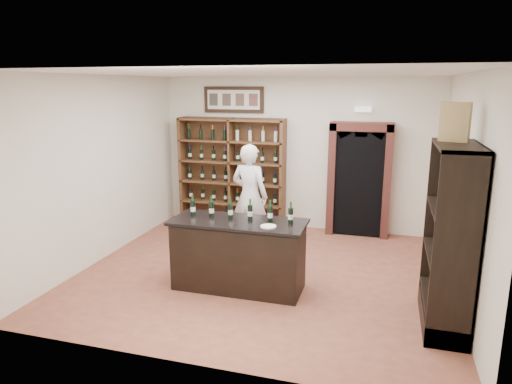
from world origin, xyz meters
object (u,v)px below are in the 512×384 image
(shopkeeper, at_px, (250,196))
(wine_crate, at_px, (455,122))
(wine_shelf, at_px, (232,172))
(counter_bottle_0, at_px, (193,208))
(side_cabinet, at_px, (450,266))
(tasting_counter, at_px, (239,255))

(shopkeeper, bearing_deg, wine_crate, 160.05)
(wine_shelf, bearing_deg, counter_bottle_0, -82.39)
(counter_bottle_0, distance_m, side_cabinet, 3.48)
(wine_shelf, distance_m, side_cabinet, 5.02)
(counter_bottle_0, relative_size, shopkeeper, 0.16)
(side_cabinet, distance_m, shopkeeper, 3.68)
(tasting_counter, relative_size, wine_crate, 4.18)
(wine_crate, bearing_deg, wine_shelf, 160.52)
(wine_shelf, height_order, shopkeeper, wine_shelf)
(counter_bottle_0, bearing_deg, shopkeeper, 77.16)
(wine_shelf, relative_size, tasting_counter, 1.17)
(tasting_counter, relative_size, counter_bottle_0, 6.27)
(counter_bottle_0, height_order, shopkeeper, shopkeeper)
(wine_crate, bearing_deg, tasting_counter, -162.47)
(tasting_counter, bearing_deg, shopkeeper, 101.71)
(tasting_counter, height_order, shopkeeper, shopkeeper)
(wine_shelf, bearing_deg, wine_crate, -38.81)
(shopkeeper, height_order, wine_crate, wine_crate)
(tasting_counter, distance_m, wine_crate, 3.28)
(counter_bottle_0, xyz_separation_m, shopkeeper, (0.37, 1.61, -0.18))
(tasting_counter, height_order, counter_bottle_0, counter_bottle_0)
(shopkeeper, bearing_deg, tasting_counter, 112.49)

